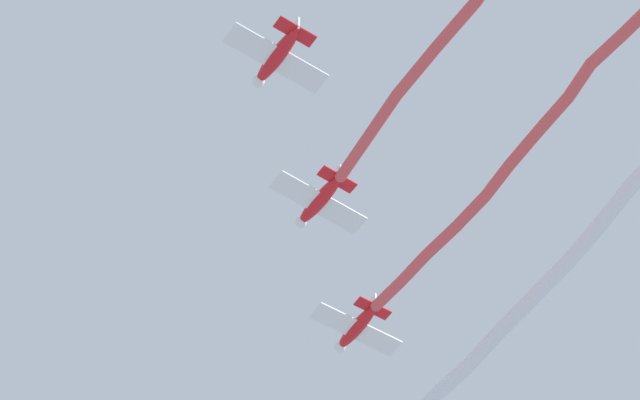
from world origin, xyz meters
The scene contains 5 objects.
smoke_trail_lead centered at (9.67, -7.47, 73.71)m, with size 26.56×21.91×2.32m.
airplane_left_wing centered at (-3.94, -6.01, 74.66)m, with size 4.88×5.68×1.52m.
smoke_trail_left_wing centered at (8.39, -15.09, 73.77)m, with size 21.73×16.36×2.39m.
airplane_right_wing centered at (-2.64, -15.81, 74.91)m, with size 4.81×5.77×1.52m.
airplane_slot centered at (-1.33, -25.61, 75.16)m, with size 4.84×5.73×1.52m.
Camera 1 is at (15.74, -63.35, 6.57)m, focal length 82.38 mm.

